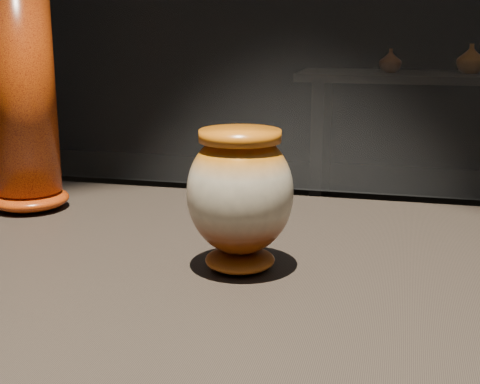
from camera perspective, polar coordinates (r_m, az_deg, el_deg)
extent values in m
cube|color=black|center=(0.89, 8.20, -8.65)|extent=(2.00, 0.80, 0.05)
ellipsoid|color=#622508|center=(0.89, 0.00, -5.78)|extent=(0.10, 0.10, 0.03)
ellipsoid|color=beige|center=(0.87, 0.00, -0.07)|extent=(0.15, 0.15, 0.16)
cylinder|color=orange|center=(0.85, 0.00, 4.83)|extent=(0.11, 0.11, 0.01)
ellipsoid|color=#D1500D|center=(1.23, -17.45, -0.56)|extent=(0.16, 0.16, 0.04)
cylinder|color=#D1500D|center=(1.20, -18.18, 8.86)|extent=(0.13, 0.13, 0.38)
cube|color=black|center=(4.50, 18.05, 9.28)|extent=(2.00, 0.60, 0.05)
cube|color=black|center=(4.58, 6.93, 4.26)|extent=(0.08, 0.50, 0.85)
imported|color=brown|center=(4.44, 12.71, 10.87)|extent=(0.20, 0.20, 0.15)
imported|color=#622508|center=(4.52, 19.11, 10.70)|extent=(0.25, 0.25, 0.18)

